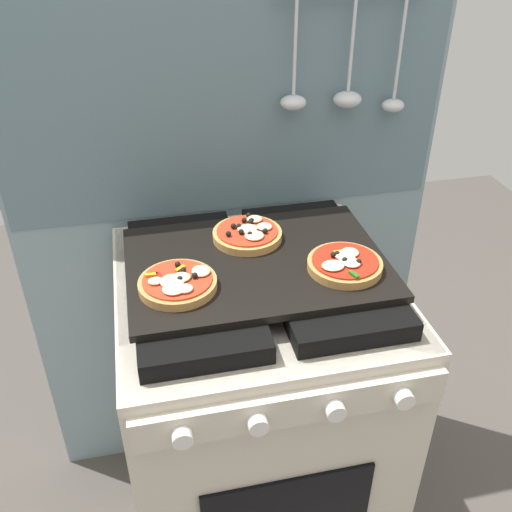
{
  "coord_description": "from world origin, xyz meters",
  "views": [
    {
      "loc": [
        -0.22,
        -0.98,
        1.58
      ],
      "look_at": [
        0.0,
        0.0,
        0.93
      ],
      "focal_mm": 40.19,
      "sensor_mm": 36.0,
      "label": 1
    }
  ],
  "objects_px": {
    "pizza_right": "(345,263)",
    "pizza_center": "(247,234)",
    "baking_tray": "(256,263)",
    "pizza_left": "(178,283)",
    "stove": "(256,413)"
  },
  "relations": [
    {
      "from": "pizza_left",
      "to": "pizza_right",
      "type": "xyz_separation_m",
      "value": [
        0.34,
        -0.01,
        -0.0
      ]
    },
    {
      "from": "pizza_right",
      "to": "pizza_left",
      "type": "bearing_deg",
      "value": 179.12
    },
    {
      "from": "pizza_center",
      "to": "baking_tray",
      "type": "bearing_deg",
      "value": -90.21
    },
    {
      "from": "pizza_right",
      "to": "pizza_center",
      "type": "distance_m",
      "value": 0.23
    },
    {
      "from": "baking_tray",
      "to": "pizza_center",
      "type": "height_order",
      "value": "pizza_center"
    },
    {
      "from": "stove",
      "to": "pizza_left",
      "type": "relative_size",
      "value": 5.85
    },
    {
      "from": "stove",
      "to": "baking_tray",
      "type": "bearing_deg",
      "value": 90.0
    },
    {
      "from": "baking_tray",
      "to": "pizza_right",
      "type": "relative_size",
      "value": 3.51
    },
    {
      "from": "pizza_center",
      "to": "pizza_left",
      "type": "bearing_deg",
      "value": -137.75
    },
    {
      "from": "baking_tray",
      "to": "pizza_center",
      "type": "distance_m",
      "value": 0.09
    },
    {
      "from": "baking_tray",
      "to": "pizza_left",
      "type": "xyz_separation_m",
      "value": [
        -0.17,
        -0.07,
        0.02
      ]
    },
    {
      "from": "pizza_left",
      "to": "pizza_center",
      "type": "distance_m",
      "value": 0.23
    },
    {
      "from": "baking_tray",
      "to": "pizza_center",
      "type": "relative_size",
      "value": 3.51
    },
    {
      "from": "baking_tray",
      "to": "pizza_right",
      "type": "height_order",
      "value": "pizza_right"
    },
    {
      "from": "pizza_right",
      "to": "pizza_center",
      "type": "bearing_deg",
      "value": 136.65
    }
  ]
}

